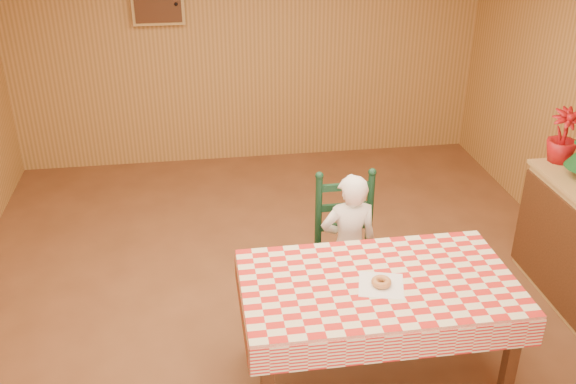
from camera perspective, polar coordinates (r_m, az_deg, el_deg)
name	(u,v)px	position (r m, az deg, el deg)	size (l,w,h in m)	color
ground	(292,319)	(4.81, 0.36, -11.22)	(6.00, 6.00, 0.00)	brown
cabin_walls	(280,56)	(4.45, -0.69, 12.04)	(5.10, 6.05, 2.65)	#B38140
dining_table	(378,292)	(3.94, 7.99, -8.77)	(1.66, 0.96, 0.77)	#4C2814
ladder_chair	(346,249)	(4.67, 5.22, -5.06)	(0.44, 0.40, 1.08)	black
seated_child	(349,246)	(4.60, 5.42, -4.80)	(0.41, 0.27, 1.12)	white
napkin	(381,285)	(3.86, 8.27, -8.19)	(0.26, 0.26, 0.00)	white
donut	(381,282)	(3.84, 8.29, -7.92)	(0.12, 0.12, 0.04)	#BF7C44
flower_arrangement	(564,136)	(5.33, 23.29, 4.61)	(0.24, 0.24, 0.42)	#9B0E11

